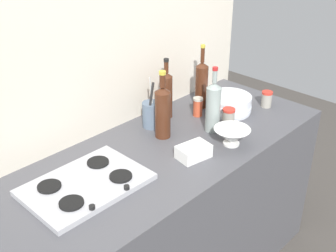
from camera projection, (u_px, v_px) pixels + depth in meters
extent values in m
cube|color=#4C4C51|center=(168.00, 220.00, 2.30)|extent=(1.80, 0.70, 0.90)
cube|color=beige|center=(115.00, 91.00, 2.23)|extent=(1.90, 0.06, 2.17)
cube|color=#B2B2B7|center=(86.00, 185.00, 1.80)|extent=(0.50, 0.35, 0.02)
cylinder|color=black|center=(71.00, 203.00, 1.67)|extent=(0.10, 0.10, 0.01)
cylinder|color=black|center=(121.00, 176.00, 1.83)|extent=(0.10, 0.10, 0.01)
cylinder|color=black|center=(49.00, 186.00, 1.76)|extent=(0.10, 0.10, 0.01)
cylinder|color=black|center=(98.00, 162.00, 1.92)|extent=(0.10, 0.10, 0.01)
cylinder|color=black|center=(92.00, 207.00, 1.64)|extent=(0.02, 0.02, 0.02)
cylinder|color=black|center=(127.00, 187.00, 1.75)|extent=(0.02, 0.02, 0.02)
cylinder|color=white|center=(229.00, 110.00, 2.44)|extent=(0.25, 0.25, 0.01)
cylinder|color=white|center=(229.00, 109.00, 2.43)|extent=(0.25, 0.25, 0.01)
cylinder|color=white|center=(229.00, 106.00, 2.42)|extent=(0.25, 0.25, 0.01)
cylinder|color=white|center=(229.00, 103.00, 2.42)|extent=(0.25, 0.25, 0.01)
cylinder|color=white|center=(229.00, 101.00, 2.41)|extent=(0.25, 0.25, 0.01)
cylinder|color=white|center=(230.00, 99.00, 2.41)|extent=(0.25, 0.25, 0.01)
cylinder|color=white|center=(230.00, 97.00, 2.40)|extent=(0.25, 0.25, 0.01)
cylinder|color=gray|center=(213.00, 109.00, 2.19)|extent=(0.08, 0.08, 0.24)
cone|color=gray|center=(214.00, 85.00, 2.13)|extent=(0.08, 0.08, 0.03)
cylinder|color=gray|center=(215.00, 77.00, 2.10)|extent=(0.02, 0.02, 0.07)
cylinder|color=#B21E1E|center=(215.00, 69.00, 2.08)|extent=(0.03, 0.03, 0.02)
cylinder|color=#472314|center=(166.00, 97.00, 2.33)|extent=(0.07, 0.07, 0.24)
cone|color=#472314|center=(166.00, 74.00, 2.27)|extent=(0.07, 0.07, 0.02)
cylinder|color=#472314|center=(166.00, 67.00, 2.25)|extent=(0.02, 0.02, 0.06)
cylinder|color=black|center=(166.00, 60.00, 2.23)|extent=(0.03, 0.03, 0.02)
cylinder|color=#472314|center=(201.00, 87.00, 2.44)|extent=(0.07, 0.07, 0.25)
cone|color=#472314|center=(202.00, 64.00, 2.37)|extent=(0.07, 0.07, 0.03)
cylinder|color=#472314|center=(203.00, 55.00, 2.35)|extent=(0.02, 0.02, 0.08)
cylinder|color=gold|center=(203.00, 46.00, 2.33)|extent=(0.03, 0.03, 0.02)
cylinder|color=#472314|center=(163.00, 115.00, 2.13)|extent=(0.08, 0.08, 0.24)
cone|color=#472314|center=(163.00, 90.00, 2.07)|extent=(0.08, 0.08, 0.03)
cylinder|color=#472314|center=(162.00, 81.00, 2.05)|extent=(0.03, 0.03, 0.07)
cylinder|color=gold|center=(162.00, 73.00, 2.03)|extent=(0.03, 0.03, 0.02)
cylinder|color=white|center=(231.00, 143.00, 2.12)|extent=(0.08, 0.08, 0.01)
cone|color=white|center=(232.00, 136.00, 2.10)|extent=(0.18, 0.18, 0.08)
cube|color=white|center=(194.00, 152.00, 2.00)|extent=(0.17, 0.13, 0.06)
cylinder|color=slate|center=(152.00, 115.00, 2.25)|extent=(0.10, 0.10, 0.14)
cylinder|color=#B7B7B2|center=(152.00, 97.00, 2.20)|extent=(0.02, 0.02, 0.22)
cylinder|color=#262626|center=(151.00, 101.00, 2.18)|extent=(0.03, 0.04, 0.20)
cylinder|color=#9E998C|center=(267.00, 100.00, 2.48)|extent=(0.06, 0.06, 0.08)
cylinder|color=red|center=(267.00, 93.00, 2.46)|extent=(0.06, 0.06, 0.01)
cylinder|color=#C64C2D|center=(198.00, 108.00, 2.37)|extent=(0.05, 0.05, 0.09)
cylinder|color=beige|center=(198.00, 99.00, 2.35)|extent=(0.05, 0.05, 0.01)
cylinder|color=#9E998C|center=(228.00, 118.00, 2.27)|extent=(0.06, 0.06, 0.09)
cylinder|color=red|center=(229.00, 110.00, 2.25)|extent=(0.07, 0.07, 0.01)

